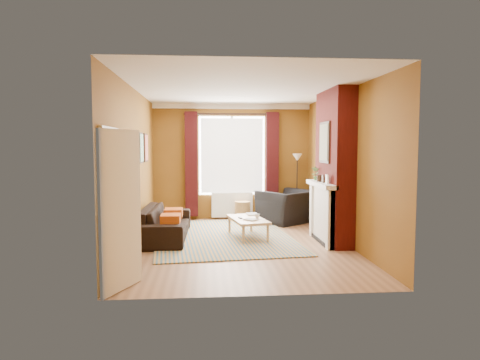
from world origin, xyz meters
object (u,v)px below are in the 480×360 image
(wicker_stool, at_px, (242,211))
(floor_lamp, at_px, (297,168))
(coffee_table, at_px, (248,220))
(sofa, at_px, (165,223))
(armchair, at_px, (287,207))

(wicker_stool, bearing_deg, floor_lamp, 0.00)
(floor_lamp, bearing_deg, coffee_table, -125.54)
(sofa, height_order, armchair, armchair)
(sofa, distance_m, floor_lamp, 3.64)
(sofa, relative_size, floor_lamp, 1.32)
(wicker_stool, height_order, floor_lamp, floor_lamp)
(sofa, xyz_separation_m, coffee_table, (1.59, -0.07, 0.04))
(wicker_stool, bearing_deg, sofa, -131.44)
(floor_lamp, bearing_deg, armchair, -130.09)
(floor_lamp, bearing_deg, sofa, -147.78)
(coffee_table, xyz_separation_m, floor_lamp, (1.38, 1.94, 0.92))
(coffee_table, bearing_deg, floor_lamp, 43.72)
(armchair, relative_size, wicker_stool, 2.44)
(sofa, bearing_deg, coffee_table, -91.00)
(sofa, xyz_separation_m, floor_lamp, (2.97, 1.87, 0.95))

